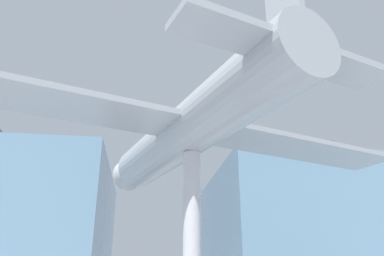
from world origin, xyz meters
The scene contains 4 objects.
glass_pavilion_left centered at (-9.79, 15.83, 4.59)m, with size 11.98×14.73×9.76m.
glass_pavilion_right centered at (9.79, 15.83, 4.59)m, with size 11.98×14.73×9.76m.
support_pylon_central centered at (0.00, 0.00, 2.81)m, with size 0.53×0.53×5.62m.
suspended_airplane centered at (-0.09, 0.24, 6.49)m, with size 17.00×12.61×3.12m.
Camera 1 is at (-1.52, -11.16, 1.91)m, focal length 35.00 mm.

